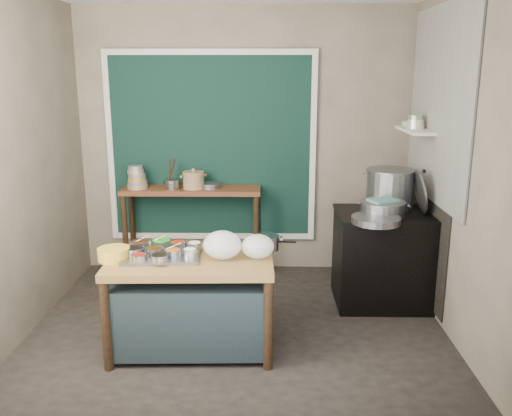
{
  "coord_description": "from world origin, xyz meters",
  "views": [
    {
      "loc": [
        0.23,
        -4.27,
        2.12
      ],
      "look_at": [
        0.15,
        0.25,
        0.99
      ],
      "focal_mm": 38.0,
      "sensor_mm": 36.0,
      "label": 1
    }
  ],
  "objects_px": {
    "prep_table": "(192,304)",
    "utensil_cup": "(172,184)",
    "stock_pot": "(390,189)",
    "condiment_tray": "(162,255)",
    "stove_block": "(385,259)",
    "steamer": "(383,209)",
    "back_counter": "(193,231)",
    "yellow_basin": "(114,254)",
    "ceramic_crock": "(194,181)",
    "saucepan": "(266,243)"
  },
  "relations": [
    {
      "from": "saucepan",
      "to": "prep_table",
      "type": "bearing_deg",
      "value": -153.89
    },
    {
      "from": "back_counter",
      "to": "ceramic_crock",
      "type": "height_order",
      "value": "ceramic_crock"
    },
    {
      "from": "prep_table",
      "to": "utensil_cup",
      "type": "relative_size",
      "value": 7.75
    },
    {
      "from": "yellow_basin",
      "to": "utensil_cup",
      "type": "height_order",
      "value": "utensil_cup"
    },
    {
      "from": "ceramic_crock",
      "to": "stock_pot",
      "type": "height_order",
      "value": "stock_pot"
    },
    {
      "from": "back_counter",
      "to": "saucepan",
      "type": "height_order",
      "value": "back_counter"
    },
    {
      "from": "steamer",
      "to": "stove_block",
      "type": "bearing_deg",
      "value": 58.83
    },
    {
      "from": "saucepan",
      "to": "stock_pot",
      "type": "distance_m",
      "value": 1.49
    },
    {
      "from": "yellow_basin",
      "to": "steamer",
      "type": "bearing_deg",
      "value": 20.98
    },
    {
      "from": "stove_block",
      "to": "ceramic_crock",
      "type": "bearing_deg",
      "value": 159.61
    },
    {
      "from": "stove_block",
      "to": "saucepan",
      "type": "bearing_deg",
      "value": -147.82
    },
    {
      "from": "yellow_basin",
      "to": "utensil_cup",
      "type": "bearing_deg",
      "value": 84.15
    },
    {
      "from": "prep_table",
      "to": "utensil_cup",
      "type": "xyz_separation_m",
      "value": [
        -0.4,
        1.6,
        0.62
      ]
    },
    {
      "from": "utensil_cup",
      "to": "yellow_basin",
      "type": "bearing_deg",
      "value": -95.85
    },
    {
      "from": "stove_block",
      "to": "condiment_tray",
      "type": "bearing_deg",
      "value": -154.94
    },
    {
      "from": "back_counter",
      "to": "stove_block",
      "type": "relative_size",
      "value": 1.61
    },
    {
      "from": "stove_block",
      "to": "utensil_cup",
      "type": "xyz_separation_m",
      "value": [
        -2.09,
        0.68,
        0.57
      ]
    },
    {
      "from": "condiment_tray",
      "to": "steamer",
      "type": "relative_size",
      "value": 1.39
    },
    {
      "from": "ceramic_crock",
      "to": "stove_block",
      "type": "bearing_deg",
      "value": -20.39
    },
    {
      "from": "stock_pot",
      "to": "saucepan",
      "type": "bearing_deg",
      "value": -142.48
    },
    {
      "from": "condiment_tray",
      "to": "prep_table",
      "type": "bearing_deg",
      "value": -6.39
    },
    {
      "from": "back_counter",
      "to": "ceramic_crock",
      "type": "distance_m",
      "value": 0.56
    },
    {
      "from": "condiment_tray",
      "to": "yellow_basin",
      "type": "relative_size",
      "value": 2.4
    },
    {
      "from": "prep_table",
      "to": "yellow_basin",
      "type": "xyz_separation_m",
      "value": [
        -0.57,
        -0.04,
        0.42
      ]
    },
    {
      "from": "utensil_cup",
      "to": "condiment_tray",
      "type": "bearing_deg",
      "value": -83.48
    },
    {
      "from": "saucepan",
      "to": "condiment_tray",
      "type": "bearing_deg",
      "value": -161.02
    },
    {
      "from": "prep_table",
      "to": "saucepan",
      "type": "relative_size",
      "value": 5.95
    },
    {
      "from": "condiment_tray",
      "to": "utensil_cup",
      "type": "xyz_separation_m",
      "value": [
        -0.18,
        1.58,
        0.24
      ]
    },
    {
      "from": "utensil_cup",
      "to": "steamer",
      "type": "height_order",
      "value": "utensil_cup"
    },
    {
      "from": "ceramic_crock",
      "to": "steamer",
      "type": "height_order",
      "value": "ceramic_crock"
    },
    {
      "from": "stove_block",
      "to": "condiment_tray",
      "type": "xyz_separation_m",
      "value": [
        -1.91,
        -0.9,
        0.34
      ]
    },
    {
      "from": "back_counter",
      "to": "utensil_cup",
      "type": "bearing_deg",
      "value": -165.83
    },
    {
      "from": "back_counter",
      "to": "ceramic_crock",
      "type": "bearing_deg",
      "value": -48.65
    },
    {
      "from": "utensil_cup",
      "to": "saucepan",
      "type": "bearing_deg",
      "value": -54.54
    },
    {
      "from": "utensil_cup",
      "to": "stock_pot",
      "type": "xyz_separation_m",
      "value": [
        2.15,
        -0.49,
        0.06
      ]
    },
    {
      "from": "stove_block",
      "to": "saucepan",
      "type": "height_order",
      "value": "saucepan"
    },
    {
      "from": "stock_pot",
      "to": "prep_table",
      "type": "bearing_deg",
      "value": -147.42
    },
    {
      "from": "ceramic_crock",
      "to": "steamer",
      "type": "xyz_separation_m",
      "value": [
        1.79,
        -0.82,
        -0.08
      ]
    },
    {
      "from": "stove_block",
      "to": "steamer",
      "type": "height_order",
      "value": "steamer"
    },
    {
      "from": "stove_block",
      "to": "condiment_tray",
      "type": "distance_m",
      "value": 2.14
    },
    {
      "from": "prep_table",
      "to": "ceramic_crock",
      "type": "xyz_separation_m",
      "value": [
        -0.18,
        1.61,
        0.65
      ]
    },
    {
      "from": "saucepan",
      "to": "steamer",
      "type": "height_order",
      "value": "steamer"
    },
    {
      "from": "condiment_tray",
      "to": "utensil_cup",
      "type": "relative_size",
      "value": 3.59
    },
    {
      "from": "stock_pot",
      "to": "condiment_tray",
      "type": "bearing_deg",
      "value": -151.02
    },
    {
      "from": "stove_block",
      "to": "yellow_basin",
      "type": "relative_size",
      "value": 3.73
    },
    {
      "from": "ceramic_crock",
      "to": "yellow_basin",
      "type": "bearing_deg",
      "value": -103.36
    },
    {
      "from": "condiment_tray",
      "to": "ceramic_crock",
      "type": "height_order",
      "value": "ceramic_crock"
    },
    {
      "from": "condiment_tray",
      "to": "utensil_cup",
      "type": "distance_m",
      "value": 1.6
    },
    {
      "from": "utensil_cup",
      "to": "ceramic_crock",
      "type": "distance_m",
      "value": 0.23
    },
    {
      "from": "steamer",
      "to": "yellow_basin",
      "type": "bearing_deg",
      "value": -159.02
    }
  ]
}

